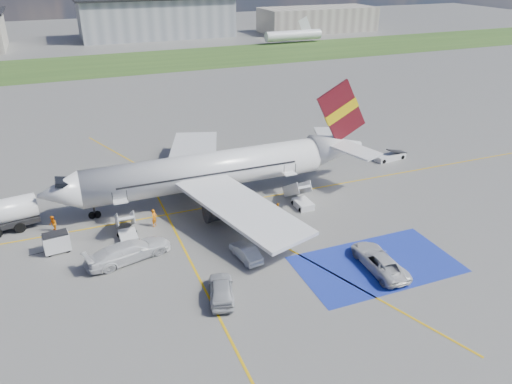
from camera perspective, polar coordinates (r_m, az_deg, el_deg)
ground at (r=44.12m, az=-0.28°, el=-8.29°), size 400.00×400.00×0.00m
grass_strip at (r=132.09m, az=-16.15°, el=13.85°), size 400.00×30.00×0.01m
taxiway_line_main at (r=53.93m, az=-4.99°, el=-1.66°), size 120.00×0.20×0.01m
taxiway_line_cross at (r=35.43m, az=-1.90°, el=-18.36°), size 0.20×60.00×0.01m
taxiway_line_diag at (r=53.93m, az=-4.99°, el=-1.66°), size 20.71×56.45×0.01m
staging_box at (r=45.39m, az=13.59°, el=-8.04°), size 14.00×8.00×0.01m
terminal_centre at (r=173.37m, az=-11.27°, el=18.93°), size 48.00×18.00×12.00m
terminal_east at (r=185.81m, az=7.05°, el=19.00°), size 40.00×16.00×8.00m
airliner at (r=54.64m, az=-4.25°, el=2.66°), size 36.81×32.95×11.92m
airstairs_fwd at (r=49.19m, az=-14.50°, el=-4.49°), size 1.90×5.20×3.60m
airstairs_aft at (r=53.94m, az=5.20°, el=-0.93°), size 1.90×5.20×3.60m
gpu_cart at (r=48.94m, az=-21.82°, el=-5.48°), size 2.40×1.69×1.89m
belt_loader at (r=68.37m, az=15.08°, el=3.88°), size 4.74×2.15×1.38m
car_silver_a at (r=39.92m, az=-3.99°, el=-11.04°), size 3.12×5.12×1.63m
car_silver_b at (r=44.59m, az=-1.17°, el=-6.88°), size 1.94×4.20×1.33m
van_white_a at (r=44.44m, az=13.93°, el=-7.37°), size 2.68×5.33×1.95m
van_white_b at (r=45.64m, az=-14.38°, el=-6.25°), size 6.19×3.72×2.27m
crew_fwd at (r=50.59m, az=-11.55°, el=-2.89°), size 0.77×0.80×1.85m
crew_nose at (r=52.48m, az=-22.20°, el=-3.40°), size 0.79×0.93×1.68m
crew_aft at (r=50.85m, az=2.50°, el=-2.21°), size 1.00×1.12×1.82m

